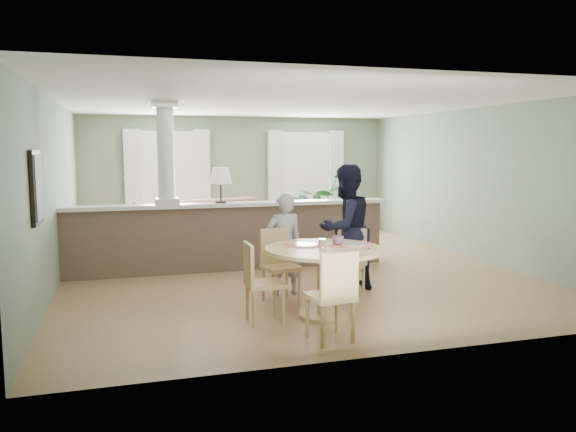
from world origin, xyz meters
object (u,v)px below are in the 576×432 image
object	(u,v)px
chair_far_man	(350,259)
chair_near	(334,292)
dining_table	(324,262)
child_person	(284,244)
sofa	(207,226)
man_person	(345,228)
chair_side	(259,279)
houseplant	(319,208)
chair_far_boy	(278,262)

from	to	relation	value
chair_far_man	chair_near	xyz separation A→B (m)	(-0.88, -1.67, 0.03)
dining_table	child_person	bearing A→B (deg)	98.58
chair_far_man	sofa	bearing A→B (deg)	146.75
dining_table	chair_far_man	world-z (taller)	dining_table
sofa	man_person	bearing A→B (deg)	-83.68
chair_side	chair_near	bearing A→B (deg)	-146.69
houseplant	man_person	distance (m)	4.08
chair_near	dining_table	bearing A→B (deg)	-110.88
chair_far_man	child_person	distance (m)	0.91
man_person	child_person	bearing A→B (deg)	-23.65
chair_far_man	chair_side	distance (m)	1.66
chair_near	child_person	xyz separation A→B (m)	(0.04, 1.98, 0.16)
chair_far_man	chair_far_boy	bearing A→B (deg)	-143.44
man_person	dining_table	bearing A→B (deg)	35.64
houseplant	chair_side	bearing A→B (deg)	-116.39
dining_table	man_person	world-z (taller)	man_person
chair_side	sofa	bearing A→B (deg)	-1.54
man_person	chair_side	bearing A→B (deg)	14.50
chair_far_man	man_person	world-z (taller)	man_person
dining_table	sofa	bearing A→B (deg)	98.23
chair_far_boy	chair_side	xyz separation A→B (m)	(-0.46, -0.83, -0.01)
houseplant	chair_side	world-z (taller)	houseplant
dining_table	chair_far_man	size ratio (longest dim) A/B	1.51
child_person	man_person	world-z (taller)	man_person
chair_far_man	chair_near	distance (m)	1.89
dining_table	chair_side	bearing A→B (deg)	179.59
chair_near	child_person	size ratio (longest dim) A/B	0.69
sofa	houseplant	distance (m)	2.43
man_person	chair_far_man	bearing A→B (deg)	60.82
chair_side	child_person	xyz separation A→B (m)	(0.62, 1.11, 0.18)
dining_table	chair_far_man	distance (m)	1.06
dining_table	child_person	size ratio (longest dim) A/B	1.00
chair_far_man	chair_side	size ratio (longest dim) A/B	0.99
dining_table	chair_far_boy	distance (m)	0.91
sofa	chair_far_man	distance (m)	4.15
chair_side	chair_far_man	bearing A→B (deg)	-61.24
houseplant	dining_table	distance (m)	5.32
chair_far_man	chair_near	world-z (taller)	chair_near
sofa	chair_side	distance (m)	4.73
houseplant	child_person	size ratio (longest dim) A/B	1.07
houseplant	chair_near	bearing A→B (deg)	-108.04
dining_table	man_person	xyz separation A→B (m)	(0.70, 1.08, 0.22)
sofa	chair_far_boy	bearing A→B (deg)	-99.23
houseplant	chair_near	size ratio (longest dim) A/B	1.55
houseplant	man_person	size ratio (longest dim) A/B	0.84
chair_far_man	chair_near	size ratio (longest dim) A/B	0.95
houseplant	child_person	distance (m)	4.35
chair_far_boy	chair_near	size ratio (longest dim) A/B	0.98
chair_near	houseplant	bearing A→B (deg)	-115.11
chair_far_man	child_person	xyz separation A→B (m)	(-0.83, 0.30, 0.19)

